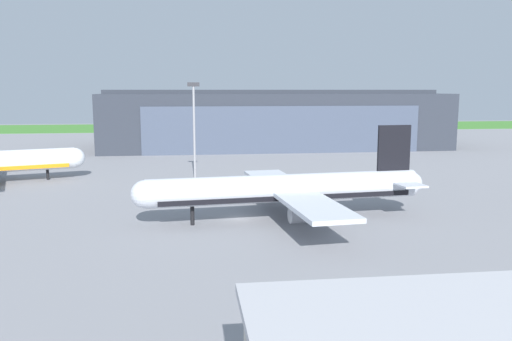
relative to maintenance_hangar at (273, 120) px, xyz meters
name	(u,v)px	position (x,y,z in m)	size (l,w,h in m)	color
ground_plane	(239,219)	(-19.95, -94.17, -8.61)	(440.00, 440.00, 0.00)	gray
grass_field_strip	(203,127)	(-19.95, 90.30, -8.57)	(440.00, 56.00, 0.08)	#438331
maintenance_hangar	(273,120)	(0.00, 0.00, 0.00)	(105.39, 38.98, 18.13)	#2D333D
airliner_near_right	(286,189)	(-13.47, -95.27, -4.25)	(41.78, 36.23, 13.05)	silver
apron_light_mast	(194,124)	(-25.79, -60.83, 2.81)	(2.40, 0.50, 19.55)	#99999E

